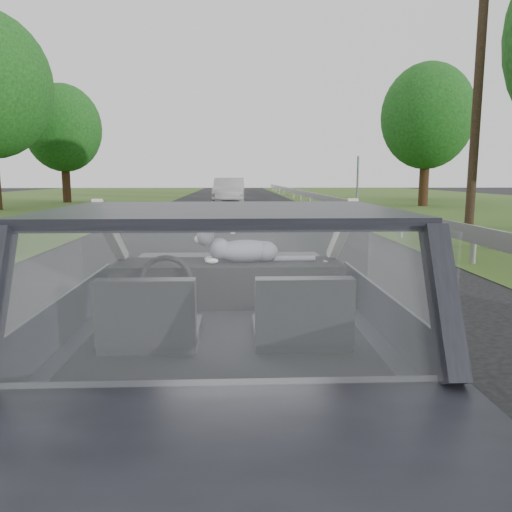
{
  "coord_description": "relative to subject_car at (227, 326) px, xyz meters",
  "views": [
    {
      "loc": [
        0.05,
        -2.85,
        1.59
      ],
      "look_at": [
        0.19,
        0.5,
        1.06
      ],
      "focal_mm": 35.0,
      "sensor_mm": 36.0,
      "label": 1
    }
  ],
  "objects": [
    {
      "name": "passenger_seat",
      "position": [
        0.4,
        -0.29,
        0.16
      ],
      "size": [
        0.5,
        0.72,
        0.42
      ],
      "primitive_type": "cube",
      "color": "black",
      "rests_on": "subject_car"
    },
    {
      "name": "steering_wheel",
      "position": [
        -0.4,
        0.33,
        0.2
      ],
      "size": [
        0.36,
        0.36,
        0.04
      ],
      "primitive_type": "torus",
      "color": "black",
      "rests_on": "dashboard"
    },
    {
      "name": "tree_6",
      "position": [
        -10.37,
        28.9,
        2.75
      ],
      "size": [
        6.06,
        6.06,
        6.96
      ],
      "primitive_type": null,
      "rotation": [
        0.0,
        0.0,
        0.42
      ],
      "color": "#123512",
      "rests_on": "ground"
    },
    {
      "name": "guardrail",
      "position": [
        4.3,
        10.0,
        -0.15
      ],
      "size": [
        0.05,
        90.0,
        0.32
      ],
      "primitive_type": "cube",
      "color": "#A3A3A3",
      "rests_on": "ground"
    },
    {
      "name": "cat",
      "position": [
        0.12,
        0.62,
        0.36
      ],
      "size": [
        0.63,
        0.26,
        0.27
      ],
      "primitive_type": "ellipsoid",
      "rotation": [
        0.0,
        0.0,
        0.13
      ],
      "color": "slate",
      "rests_on": "dashboard"
    },
    {
      "name": "utility_pole",
      "position": [
        7.2,
        12.01,
        3.38
      ],
      "size": [
        0.3,
        0.3,
        8.22
      ],
      "primitive_type": "cylinder",
      "rotation": [
        0.0,
        0.0,
        -0.13
      ],
      "color": "#4D3A27",
      "rests_on": "ground"
    },
    {
      "name": "tree_3",
      "position": [
        13.14,
        31.37,
        3.38
      ],
      "size": [
        6.61,
        6.61,
        8.2
      ],
      "primitive_type": null,
      "rotation": [
        0.0,
        0.0,
        0.26
      ],
      "color": "#123512",
      "rests_on": "ground"
    },
    {
      "name": "other_car",
      "position": [
        -0.23,
        25.16,
        0.04
      ],
      "size": [
        1.99,
        4.72,
        1.53
      ],
      "primitive_type": "imported",
      "rotation": [
        0.0,
        0.0,
        -0.03
      ],
      "color": "#B0B0B0",
      "rests_on": "ground"
    },
    {
      "name": "driver_seat",
      "position": [
        -0.4,
        -0.29,
        0.16
      ],
      "size": [
        0.5,
        0.72,
        0.42
      ],
      "primitive_type": "cube",
      "color": "black",
      "rests_on": "subject_car"
    },
    {
      "name": "subject_car",
      "position": [
        0.0,
        0.0,
        0.0
      ],
      "size": [
        1.8,
        4.0,
        1.45
      ],
      "primitive_type": "cube",
      "color": "black",
      "rests_on": "ground"
    },
    {
      "name": "highway_sign",
      "position": [
        6.25,
        22.23,
        0.58
      ],
      "size": [
        0.39,
        1.03,
        2.6
      ],
      "primitive_type": "cube",
      "rotation": [
        0.0,
        0.0,
        -0.28
      ],
      "color": "#1C6531",
      "rests_on": "ground"
    },
    {
      "name": "ground",
      "position": [
        0.0,
        0.0,
        -0.72
      ],
      "size": [
        140.0,
        140.0,
        0.0
      ],
      "primitive_type": "plane",
      "color": "black",
      "rests_on": "ground"
    },
    {
      "name": "tree_2",
      "position": [
        10.36,
        24.09,
        2.95
      ],
      "size": [
        6.07,
        6.07,
        7.34
      ],
      "primitive_type": null,
      "rotation": [
        0.0,
        0.0,
        -0.3
      ],
      "color": "#123512",
      "rests_on": "ground"
    },
    {
      "name": "dashboard",
      "position": [
        0.0,
        0.62,
        0.12
      ],
      "size": [
        1.58,
        0.45,
        0.3
      ],
      "primitive_type": "cube",
      "color": "black",
      "rests_on": "subject_car"
    }
  ]
}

